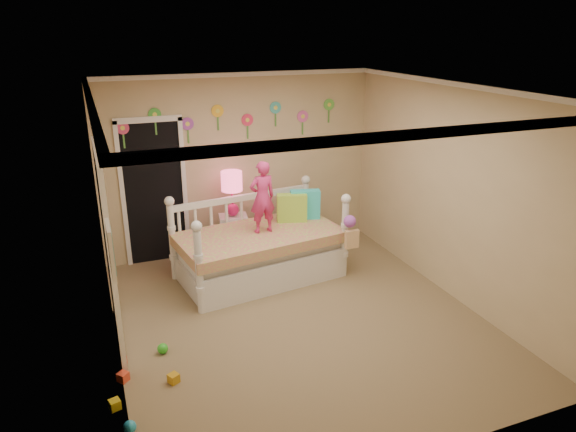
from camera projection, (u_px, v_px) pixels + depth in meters
name	position (u px, v px, depth m)	size (l,w,h in m)	color
floor	(299.00, 319.00, 6.07)	(4.00, 4.50, 0.01)	#7F684C
ceiling	(301.00, 89.00, 5.18)	(4.00, 4.50, 0.01)	white
back_wall	(240.00, 164.00, 7.59)	(4.00, 0.01, 2.60)	tan
left_wall	(104.00, 239.00, 4.94)	(0.01, 4.50, 2.60)	tan
right_wall	(453.00, 193.00, 6.31)	(0.01, 4.50, 2.60)	tan
crown_molding	(301.00, 93.00, 5.19)	(4.00, 4.50, 0.06)	white
daybed	(259.00, 237.00, 6.89)	(2.15, 1.16, 1.17)	white
pillow_turquoise	(305.00, 204.00, 7.29)	(0.41, 0.14, 0.41)	#2AC4D2
pillow_lime	(292.00, 208.00, 7.18)	(0.41, 0.15, 0.39)	#A3DF44
child	(262.00, 197.00, 6.71)	(0.35, 0.23, 0.95)	#D93178
nightstand	(234.00, 237.00, 7.55)	(0.39, 0.30, 0.65)	white
table_lamp	(232.00, 187.00, 7.29)	(0.29, 0.29, 0.65)	#DD1D73
closet_doorway	(154.00, 192.00, 7.24)	(0.90, 0.04, 2.07)	black
flower_decals	(233.00, 121.00, 7.33)	(3.40, 0.02, 0.50)	#B2668C
mirror_closet	(109.00, 251.00, 5.30)	(0.07, 1.30, 2.10)	white
wall_picture	(111.00, 250.00, 4.07)	(0.05, 0.34, 0.42)	white
hanging_bag	(350.00, 233.00, 6.67)	(0.20, 0.16, 0.36)	beige
toy_scatter	(153.00, 386.00, 4.85)	(0.80, 1.30, 0.11)	#996666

